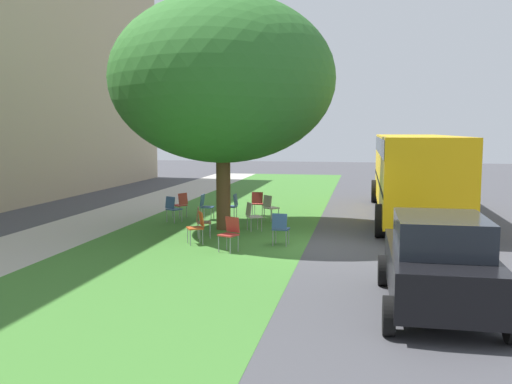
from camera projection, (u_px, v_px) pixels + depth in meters
name	position (u px, v px, depth m)	size (l,w,h in m)	color
ground	(314.00, 245.00, 15.03)	(80.00, 80.00, 0.00)	#424247
grass_verge	(200.00, 241.00, 15.63)	(48.00, 6.00, 0.01)	#3D752D
sidewalk_strip	(55.00, 235.00, 16.45)	(48.00, 2.80, 0.01)	#ADA89E
street_tree	(223.00, 80.00, 16.99)	(6.83, 6.83, 7.12)	brown
chair_0	(233.00, 204.00, 19.38)	(0.43, 0.43, 0.88)	#335184
chair_1	(280.00, 226.00, 14.94)	(0.45, 0.45, 0.88)	#335184
chair_2	(252.00, 214.00, 17.11)	(0.57, 0.57, 0.88)	#ADA393
chair_3	(258.00, 202.00, 20.09)	(0.44, 0.44, 0.88)	#B7332D
chair_4	(205.00, 205.00, 19.28)	(0.42, 0.42, 0.88)	#335184
chair_5	(201.00, 220.00, 16.07)	(0.52, 0.53, 0.88)	brown
chair_6	(173.00, 207.00, 18.70)	(0.56, 0.56, 0.88)	#335184
chair_7	(230.00, 231.00, 14.21)	(0.55, 0.54, 0.88)	#B7332D
chair_8	(270.00, 206.00, 19.04)	(0.59, 0.59, 0.88)	#ADA393
chair_9	(181.00, 203.00, 19.71)	(0.56, 0.57, 0.88)	#B7332D
chair_10	(198.00, 225.00, 15.17)	(0.56, 0.57, 0.88)	#C64C1E
parked_car	(439.00, 262.00, 9.53)	(3.70, 1.92, 1.65)	black
school_bus	(414.00, 168.00, 19.68)	(10.40, 2.80, 2.88)	yellow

